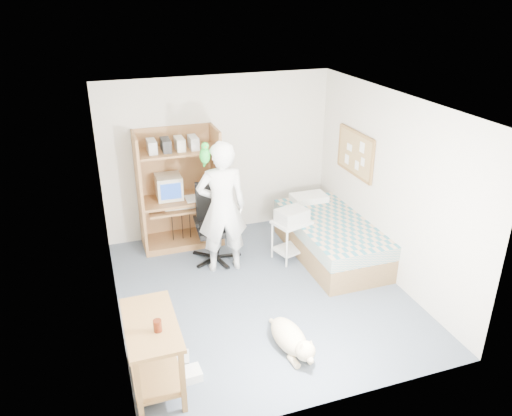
{
  "coord_description": "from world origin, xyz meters",
  "views": [
    {
      "loc": [
        -1.86,
        -5.21,
        3.7
      ],
      "look_at": [
        0.06,
        0.37,
        1.05
      ],
      "focal_mm": 35.0,
      "sensor_mm": 36.0,
      "label": 1
    }
  ],
  "objects_px": {
    "side_desk": "(153,344)",
    "printer_cart": "(291,234)",
    "office_chair": "(214,233)",
    "dog": "(291,339)",
    "bed": "(330,237)",
    "computer_hutch": "(179,193)",
    "person": "(222,208)"
  },
  "relations": [
    {
      "from": "side_desk",
      "to": "printer_cart",
      "type": "relative_size",
      "value": 1.66
    },
    {
      "from": "office_chair",
      "to": "dog",
      "type": "relative_size",
      "value": 1.19
    },
    {
      "from": "dog",
      "to": "bed",
      "type": "bearing_deg",
      "value": 46.53
    },
    {
      "from": "office_chair",
      "to": "dog",
      "type": "bearing_deg",
      "value": -78.5
    },
    {
      "from": "computer_hutch",
      "to": "office_chair",
      "type": "height_order",
      "value": "computer_hutch"
    },
    {
      "from": "office_chair",
      "to": "person",
      "type": "distance_m",
      "value": 0.62
    },
    {
      "from": "person",
      "to": "dog",
      "type": "height_order",
      "value": "person"
    },
    {
      "from": "dog",
      "to": "office_chair",
      "type": "bearing_deg",
      "value": 90.7
    },
    {
      "from": "computer_hutch",
      "to": "printer_cart",
      "type": "height_order",
      "value": "computer_hutch"
    },
    {
      "from": "office_chair",
      "to": "printer_cart",
      "type": "xyz_separation_m",
      "value": [
        1.06,
        -0.36,
        -0.0
      ]
    },
    {
      "from": "computer_hutch",
      "to": "side_desk",
      "type": "relative_size",
      "value": 1.8
    },
    {
      "from": "dog",
      "to": "printer_cart",
      "type": "relative_size",
      "value": 1.58
    },
    {
      "from": "side_desk",
      "to": "dog",
      "type": "bearing_deg",
      "value": 0.89
    },
    {
      "from": "side_desk",
      "to": "office_chair",
      "type": "bearing_deg",
      "value": 62.02
    },
    {
      "from": "computer_hutch",
      "to": "office_chair",
      "type": "xyz_separation_m",
      "value": [
        0.36,
        -0.66,
        -0.42
      ]
    },
    {
      "from": "dog",
      "to": "printer_cart",
      "type": "distance_m",
      "value": 2.07
    },
    {
      "from": "bed",
      "to": "side_desk",
      "type": "xyz_separation_m",
      "value": [
        -2.85,
        -1.82,
        0.21
      ]
    },
    {
      "from": "office_chair",
      "to": "side_desk",
      "type": "bearing_deg",
      "value": -113.35
    },
    {
      "from": "side_desk",
      "to": "printer_cart",
      "type": "distance_m",
      "value": 2.97
    },
    {
      "from": "computer_hutch",
      "to": "dog",
      "type": "bearing_deg",
      "value": -77.73
    },
    {
      "from": "office_chair",
      "to": "bed",
      "type": "bearing_deg",
      "value": -11.22
    },
    {
      "from": "office_chair",
      "to": "printer_cart",
      "type": "height_order",
      "value": "office_chair"
    },
    {
      "from": "side_desk",
      "to": "bed",
      "type": "bearing_deg",
      "value": 32.5
    },
    {
      "from": "bed",
      "to": "printer_cart",
      "type": "height_order",
      "value": "bed"
    },
    {
      "from": "side_desk",
      "to": "person",
      "type": "relative_size",
      "value": 0.53
    },
    {
      "from": "person",
      "to": "printer_cart",
      "type": "height_order",
      "value": "person"
    },
    {
      "from": "office_chair",
      "to": "person",
      "type": "relative_size",
      "value": 0.6
    },
    {
      "from": "office_chair",
      "to": "printer_cart",
      "type": "bearing_deg",
      "value": -14.27
    },
    {
      "from": "dog",
      "to": "printer_cart",
      "type": "xyz_separation_m",
      "value": [
        0.79,
        1.9,
        0.24
      ]
    },
    {
      "from": "computer_hutch",
      "to": "person",
      "type": "xyz_separation_m",
      "value": [
        0.41,
        -0.97,
        0.12
      ]
    },
    {
      "from": "computer_hutch",
      "to": "office_chair",
      "type": "bearing_deg",
      "value": -61.14
    },
    {
      "from": "computer_hutch",
      "to": "printer_cart",
      "type": "distance_m",
      "value": 1.8
    }
  ]
}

